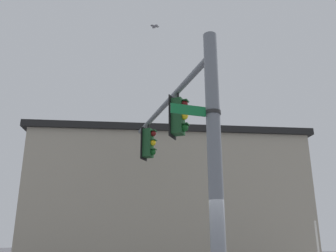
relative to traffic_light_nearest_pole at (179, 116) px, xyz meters
name	(u,v)px	position (x,y,z in m)	size (l,w,h in m)	color
signal_pole	(215,167)	(1.71, 1.40, -1.85)	(0.31, 0.31, 6.36)	slate
mast_arm	(166,104)	(-0.85, -0.73, 0.78)	(0.17, 0.17, 6.64)	slate
traffic_light_nearest_pole	(179,116)	(0.00, 0.00, 0.00)	(0.54, 0.49, 1.31)	black
traffic_light_mid_inner	(149,143)	(-2.44, -2.03, 0.00)	(0.54, 0.49, 1.31)	black
street_name_sign	(204,112)	(1.84, 1.24, -0.64)	(0.82, 0.95, 0.22)	#147238
bird_flying	(155,26)	(-1.24, -1.32, 4.02)	(0.36, 0.31, 0.11)	gray
storefront_building	(165,206)	(-8.38, -3.76, -1.76)	(12.99, 15.09, 6.50)	#A89E89
tree_by_storefront	(226,168)	(-11.70, -1.15, 0.62)	(4.31, 4.31, 7.81)	#4C3823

